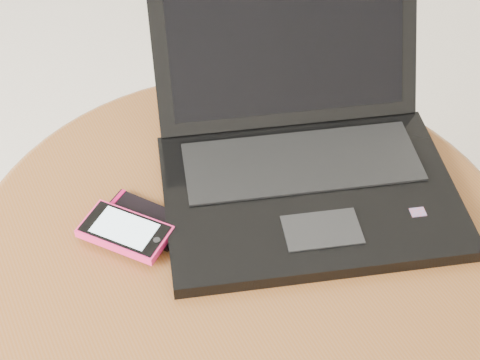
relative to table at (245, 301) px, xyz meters
name	(u,v)px	position (x,y,z in m)	size (l,w,h in m)	color
table	(245,301)	(0.00, 0.00, 0.00)	(0.68, 0.68, 0.54)	brown
laptop	(303,149)	(0.12, 0.08, 0.16)	(0.45, 0.45, 0.22)	black
phone_black	(143,219)	(-0.09, 0.09, 0.12)	(0.10, 0.11, 0.01)	black
phone_pink	(125,231)	(-0.12, 0.07, 0.13)	(0.11, 0.12, 0.01)	#F02468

